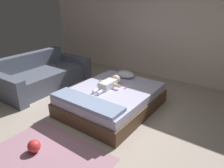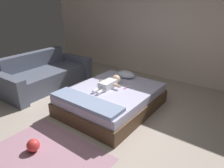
# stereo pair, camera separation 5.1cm
# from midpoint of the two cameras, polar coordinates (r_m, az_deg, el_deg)

# --- Properties ---
(ground_plane) EXTENTS (8.00, 8.00, 0.00)m
(ground_plane) POSITION_cam_midpoint_polar(r_m,az_deg,el_deg) (3.28, -4.81, -13.38)
(ground_plane) COLOR #AE9E92
(wall_behind_bed) EXTENTS (8.00, 0.12, 2.60)m
(wall_behind_bed) POSITION_cam_midpoint_polar(r_m,az_deg,el_deg) (5.31, 17.36, 14.89)
(wall_behind_bed) COLOR beige
(wall_behind_bed) RESTS_ON ground_plane
(bed) EXTENTS (1.44, 1.81, 0.41)m
(bed) POSITION_cam_midpoint_polar(r_m,az_deg,el_deg) (3.82, 0.38, -4.27)
(bed) COLOR brown
(bed) RESTS_ON ground_plane
(pillow) EXTENTS (0.40, 0.27, 0.14)m
(pillow) POSITION_cam_midpoint_polar(r_m,az_deg,el_deg) (4.27, 4.31, 2.72)
(pillow) COLOR silver
(pillow) RESTS_ON bed
(baby) EXTENTS (0.48, 0.70, 0.18)m
(baby) POSITION_cam_midpoint_polar(r_m,az_deg,el_deg) (3.80, -0.20, 0.23)
(baby) COLOR white
(baby) RESTS_ON bed
(toothbrush) EXTENTS (0.03, 0.14, 0.02)m
(toothbrush) POSITION_cam_midpoint_polar(r_m,az_deg,el_deg) (3.76, 4.43, -1.10)
(toothbrush) COLOR #AB329C
(toothbrush) RESTS_ON bed
(couch) EXTENTS (1.13, 2.11, 0.78)m
(couch) POSITION_cam_midpoint_polar(r_m,az_deg,el_deg) (5.06, -18.32, 2.35)
(couch) COLOR slate
(couch) RESTS_ON ground_plane
(rug) EXTENTS (1.60, 1.17, 0.01)m
(rug) POSITION_cam_midpoint_polar(r_m,az_deg,el_deg) (2.95, -18.32, -19.44)
(rug) COLOR #AC7C8F
(rug) RESTS_ON ground_plane
(toy_ball) EXTENTS (0.18, 0.18, 0.18)m
(toy_ball) POSITION_cam_midpoint_polar(r_m,az_deg,el_deg) (3.06, -20.97, -15.90)
(toy_ball) COLOR red
(toy_ball) RESTS_ON rug
(blanket) EXTENTS (1.30, 0.37, 0.06)m
(blanket) POSITION_cam_midpoint_polar(r_m,az_deg,el_deg) (3.23, -7.11, -5.01)
(blanket) COLOR #8193B8
(blanket) RESTS_ON bed
(toy_block) EXTENTS (0.08, 0.08, 0.06)m
(toy_block) POSITION_cam_midpoint_polar(r_m,az_deg,el_deg) (3.92, -1.68, 0.31)
(toy_block) COLOR #50AED5
(toy_block) RESTS_ON bed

